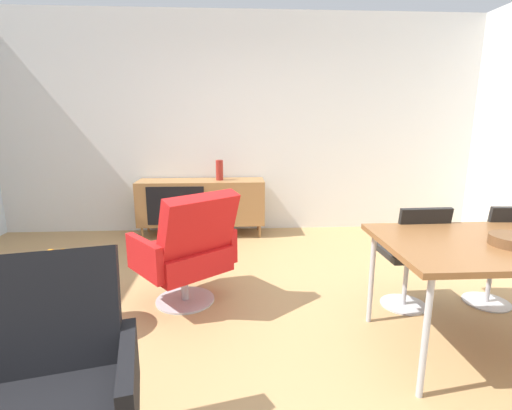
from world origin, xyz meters
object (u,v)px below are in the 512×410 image
Objects in this scene: lounge_chair_red at (187,249)px; armchair_black_shell at (39,386)px; side_table_round at (62,291)px; dining_chair_back_left at (412,253)px; vase_cobalt at (219,170)px; fruit_bowl at (58,258)px; dining_chair_back_right at (499,251)px; sideboard at (202,202)px.

lounge_chair_red is 1.59m from armchair_black_shell.
lounge_chair_red is 1.82× the size of side_table_round.
vase_cobalt is at bearing 126.27° from dining_chair_back_left.
vase_cobalt reaches higher than side_table_round.
vase_cobalt reaches higher than armchair_black_shell.
vase_cobalt is 2.53m from fruit_bowl.
lounge_chair_red is 0.90m from fruit_bowl.
sideboard is at bearing 139.69° from dining_chair_back_right.
sideboard is at bearing 84.52° from armchair_black_shell.
side_table_round is 0.23m from fruit_bowl.
dining_chair_back_right is (0.69, 0.00, 0.00)m from dining_chair_back_left.
dining_chair_back_left is (1.54, -2.10, -0.38)m from vase_cobalt.
sideboard is 3.47m from armchair_black_shell.
sideboard is 3.25m from dining_chair_back_right.
armchair_black_shell is at bearing -69.47° from fruit_bowl.
fruit_bowl is at bearing -154.64° from lounge_chair_red.
side_table_round is at bearing -154.77° from lounge_chair_red.
sideboard is 3.08× the size of side_table_round.
vase_cobalt is at bearing 84.31° from lounge_chair_red.
dining_chair_back_right is 3.12m from armchair_black_shell.
dining_chair_back_left is 1.74m from lounge_chair_red.
dining_chair_back_left is at bearing 4.44° from side_table_round.
fruit_bowl is (-1.00, -2.30, -0.29)m from vase_cobalt.
vase_cobalt is 2.56m from side_table_round.
vase_cobalt is 3.09m from dining_chair_back_right.
vase_cobalt is 3.53m from armchair_black_shell.
lounge_chair_red is at bearing -95.69° from vase_cobalt.
lounge_chair_red is (0.05, -1.92, 0.03)m from sideboard.
vase_cobalt is 0.30× the size of dining_chair_back_left.
sideboard is 6.28× the size of vase_cobalt.
fruit_bowl is at bearing -108.38° from sideboard.
lounge_chair_red is at bearing -88.54° from sideboard.
vase_cobalt reaches higher than lounge_chair_red.
lounge_chair_red is (-2.43, 0.19, -0.00)m from dining_chair_back_right.
lounge_chair_red is 4.73× the size of fruit_bowl.
lounge_chair_red is at bearing 76.12° from armchair_black_shell.
fruit_bowl is (-0.81, -0.39, 0.09)m from lounge_chair_red.
lounge_chair_red reaches higher than fruit_bowl.
vase_cobalt reaches higher than dining_chair_back_right.
dining_chair_back_left is at bearing 32.65° from armchair_black_shell.
lounge_chair_red reaches higher than dining_chair_back_right.
dining_chair_back_left is 2.56m from side_table_round.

